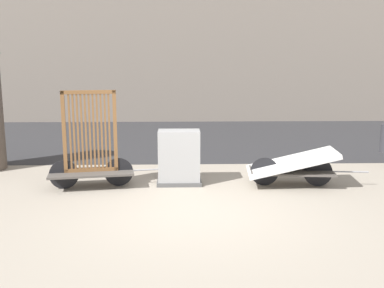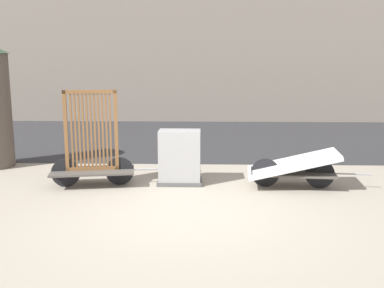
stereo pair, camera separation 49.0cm
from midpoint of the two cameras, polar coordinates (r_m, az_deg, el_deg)
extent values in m
plane|color=gray|center=(7.45, 1.54, -8.77)|extent=(60.00, 60.00, 0.00)
cube|color=#2D2D30|center=(14.60, 1.63, 0.84)|extent=(56.00, 7.66, 0.01)
cube|color=#4C4742|center=(9.11, -10.98, -3.39)|extent=(1.72, 1.00, 0.04)
cylinder|color=black|center=(9.10, -7.65, -3.43)|extent=(0.56, 0.13, 0.57)
cylinder|color=black|center=(9.16, -14.28, -3.57)|extent=(0.56, 0.13, 0.57)
cylinder|color=gray|center=(9.11, -3.66, -3.20)|extent=(0.70, 0.14, 0.03)
cube|color=brown|center=(9.09, -10.99, -3.05)|extent=(1.03, 0.24, 0.07)
cube|color=brown|center=(8.87, -11.34, 6.53)|extent=(1.03, 0.24, 0.07)
cube|color=brown|center=(8.99, -14.23, 1.59)|extent=(0.08, 0.08, 1.59)
cube|color=brown|center=(8.93, -8.07, 1.76)|extent=(0.08, 0.08, 1.59)
cube|color=brown|center=(8.98, -13.53, 1.61)|extent=(0.04, 0.05, 1.52)
cube|color=brown|center=(8.97, -13.06, 1.63)|extent=(0.04, 0.05, 1.52)
cube|color=brown|center=(8.97, -12.59, 1.64)|extent=(0.04, 0.05, 1.52)
cube|color=brown|center=(8.96, -12.11, 1.65)|extent=(0.04, 0.05, 1.52)
cube|color=brown|center=(8.95, -11.64, 1.66)|extent=(0.04, 0.05, 1.52)
cube|color=brown|center=(8.95, -11.16, 1.68)|extent=(0.04, 0.05, 1.52)
cube|color=brown|center=(8.94, -10.68, 1.69)|extent=(0.04, 0.05, 1.52)
cube|color=brown|center=(8.94, -10.21, 1.70)|extent=(0.04, 0.05, 1.52)
cube|color=brown|center=(8.94, -9.73, 1.71)|extent=(0.04, 0.05, 1.52)
cube|color=brown|center=(8.94, -9.25, 1.73)|extent=(0.04, 0.05, 1.52)
cube|color=brown|center=(8.93, -8.78, 1.74)|extent=(0.04, 0.05, 1.52)
cube|color=#4C4742|center=(9.10, 14.15, -3.52)|extent=(1.68, 0.88, 0.04)
cylinder|color=black|center=(9.19, 17.41, -3.68)|extent=(0.57, 0.08, 0.57)
cylinder|color=black|center=(9.05, 10.83, -3.60)|extent=(0.57, 0.08, 0.57)
cylinder|color=gray|center=(9.33, 21.26, -3.59)|extent=(0.70, 0.09, 0.03)
cube|color=silver|center=(9.06, 14.20, -2.45)|extent=(1.82, 1.09, 0.53)
cube|color=#4C4C4C|center=(9.16, -0.02, -4.80)|extent=(0.89, 0.56, 0.08)
cube|color=gray|center=(9.04, -0.02, -1.69)|extent=(0.83, 0.50, 1.10)
camera|label=1|loc=(0.25, -88.40, 0.30)|focal=42.00mm
camera|label=2|loc=(0.25, 91.60, -0.30)|focal=42.00mm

